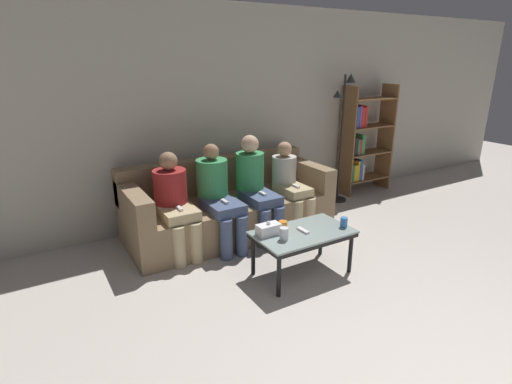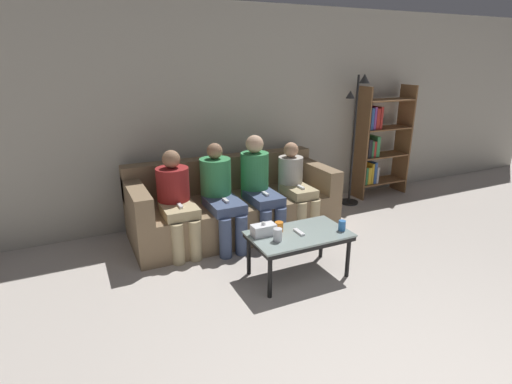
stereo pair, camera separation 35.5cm
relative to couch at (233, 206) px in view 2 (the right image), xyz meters
The scene contains 14 objects.
wall_back 1.13m from the couch, 90.00° to the left, with size 12.00×0.06×2.60m.
couch is the anchor object (origin of this frame).
coffee_table 1.25m from the couch, 82.65° to the right, with size 0.92×0.54×0.44m.
cup_near_left 1.48m from the couch, 67.73° to the right, with size 0.07×0.07×0.10m.
cup_near_right 1.31m from the couch, 94.17° to the right, with size 0.08×0.08×0.11m.
cup_far_center 1.13m from the couch, 89.34° to the right, with size 0.08×0.08×0.09m.
tissue_box 1.15m from the couch, 97.67° to the right, with size 0.22×0.12×0.13m.
game_remote 1.26m from the couch, 82.65° to the right, with size 0.04×0.15×0.02m.
bookshelf 2.48m from the couch, ahead, with size 0.84×0.32×1.61m.
standing_lamp 2.05m from the couch, ahead, with size 0.31×0.26×1.78m.
seated_person_left_end 0.80m from the couch, 163.66° to the right, with size 0.34×0.65×1.08m.
seated_person_mid_left 0.44m from the couch, 136.10° to the right, with size 0.34×0.73×1.11m.
seated_person_mid_right 0.45m from the couch, 43.01° to the right, with size 0.32×0.70×1.16m.
seated_person_right_end 0.79m from the couch, 18.03° to the right, with size 0.31×0.63×1.03m.
Camera 2 is at (-1.64, -0.90, 1.98)m, focal length 28.00 mm.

